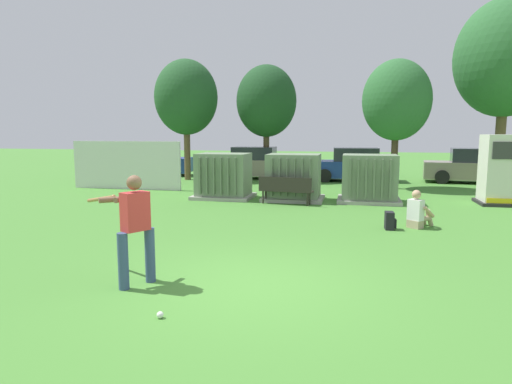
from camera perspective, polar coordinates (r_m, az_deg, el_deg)
ground_plane at (r=7.17m, az=-0.53°, el=-11.82°), size 96.00×96.00×0.00m
fence_panel at (r=19.51m, az=-16.18°, el=3.29°), size 4.80×0.12×2.00m
transformer_west at (r=16.23m, az=-4.14°, el=1.99°), size 2.10×1.70×1.62m
transformer_mid_west at (r=15.75m, az=4.81°, el=1.81°), size 2.10×1.70×1.62m
transformer_mid_east at (r=15.78m, az=14.22°, el=1.62°), size 2.10×1.70×1.62m
generator_enclosure at (r=16.85m, az=29.15°, el=2.44°), size 1.60×1.40×2.30m
park_bench at (r=14.79m, az=3.78°, el=0.46°), size 1.84×0.65×0.92m
batter at (r=7.22m, az=-15.31°, el=-3.94°), size 1.50×1.06×1.74m
sports_ball at (r=6.13m, az=-12.10°, el=-15.05°), size 0.09×0.09×0.09m
seated_spectator at (r=11.95m, az=19.92°, el=-2.50°), size 0.72×0.75×0.96m
backpack at (r=11.53m, az=16.66°, el=-3.54°), size 0.28×0.33×0.44m
tree_left at (r=22.70m, az=-8.88°, el=11.79°), size 3.09×3.09×5.90m
tree_center_left at (r=22.41m, az=1.34°, el=11.45°), size 2.95×2.95×5.63m
tree_center_right at (r=19.72m, az=17.47°, el=11.05°), size 2.80×2.80×5.35m
tree_right at (r=22.29m, az=29.20°, el=14.64°), size 4.16×4.16×7.95m
parked_car_leftmost at (r=25.43m, az=-12.94°, el=3.80°), size 4.28×2.08×1.62m
parked_car_left_of_center at (r=23.07m, az=-0.49°, el=3.62°), size 4.23×1.98×1.62m
parked_car_right_of_center at (r=22.34m, az=12.23°, el=3.31°), size 4.29×2.09×1.62m
parked_car_rightmost at (r=23.28m, az=25.83°, el=2.89°), size 4.37×2.28×1.62m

